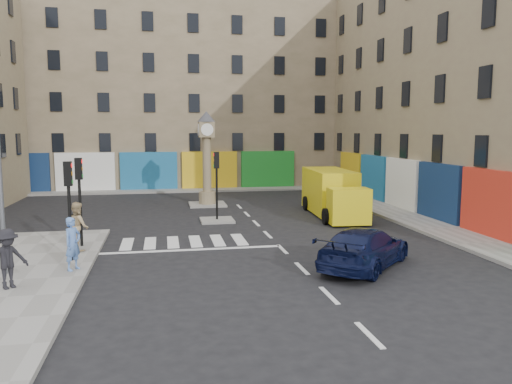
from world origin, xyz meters
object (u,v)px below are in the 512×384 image
object	(u,v)px
navy_sedan	(365,248)
traffic_light_left_near	(69,195)
yellow_van	(332,193)
pedestrian_tan	(78,226)
pedestrian_blue	(73,244)
clock_pillar	(207,152)
traffic_light_island	(217,174)
pedestrian_dark	(8,259)
traffic_light_left_far	(79,187)

from	to	relation	value
navy_sedan	traffic_light_left_near	bearing A→B (deg)	30.68
yellow_van	pedestrian_tan	size ratio (longest dim) A/B	3.73
traffic_light_left_near	pedestrian_blue	xyz separation A→B (m)	(0.30, -1.37, -1.54)
navy_sedan	clock_pillar	bearing A→B (deg)	-31.55
navy_sedan	pedestrian_blue	xyz separation A→B (m)	(-10.28, 1.07, 0.34)
traffic_light_island	pedestrian_tan	world-z (taller)	traffic_light_island
yellow_van	pedestrian_blue	xyz separation A→B (m)	(-12.87, -9.87, -0.23)
navy_sedan	traffic_light_island	bearing A→B (deg)	-23.63
navy_sedan	yellow_van	size ratio (longest dim) A/B	0.69
clock_pillar	pedestrian_blue	bearing A→B (deg)	-111.58
traffic_light_island	clock_pillar	world-z (taller)	clock_pillar
clock_pillar	yellow_van	xyz separation A→B (m)	(6.87, -5.30, -2.24)
traffic_light_left_near	clock_pillar	xyz separation A→B (m)	(6.30, 13.80, 0.93)
traffic_light_island	clock_pillar	xyz separation A→B (m)	(0.00, 6.00, 0.96)
navy_sedan	yellow_van	xyz separation A→B (m)	(2.59, 10.94, 0.57)
pedestrian_tan	traffic_light_island	bearing A→B (deg)	-74.78
yellow_van	pedestrian_dark	world-z (taller)	yellow_van
yellow_van	pedestrian_tan	world-z (taller)	yellow_van
traffic_light_island	clock_pillar	bearing A→B (deg)	90.00
traffic_light_left_far	pedestrian_dark	distance (m)	5.90
clock_pillar	pedestrian_dark	xyz separation A→B (m)	(-7.60, -16.95, -2.47)
traffic_light_left_far	yellow_van	bearing A→B (deg)	24.85
clock_pillar	navy_sedan	world-z (taller)	clock_pillar
traffic_light_island	pedestrian_tan	size ratio (longest dim) A/B	1.87
traffic_light_left_far	clock_pillar	size ratio (longest dim) A/B	0.61
traffic_light_island	pedestrian_dark	bearing A→B (deg)	-124.76
traffic_light_island	navy_sedan	size ratio (longest dim) A/B	0.73
traffic_light_left_far	traffic_light_island	distance (m)	8.30
navy_sedan	pedestrian_dark	distance (m)	11.91
clock_pillar	pedestrian_tan	distance (m)	13.94
clock_pillar	pedestrian_tan	bearing A→B (deg)	-117.32
navy_sedan	pedestrian_tan	xyz separation A→B (m)	(-10.58, 4.04, 0.40)
pedestrian_blue	pedestrian_dark	world-z (taller)	same
traffic_light_left_far	pedestrian_tan	size ratio (longest dim) A/B	1.87
traffic_light_left_far	pedestrian_tan	xyz separation A→B (m)	(-0.00, -0.80, -1.48)
yellow_van	traffic_light_left_near	bearing A→B (deg)	-143.35
traffic_light_island	yellow_van	size ratio (longest dim) A/B	0.50
clock_pillar	traffic_light_left_near	bearing A→B (deg)	-114.55
yellow_van	traffic_light_left_far	bearing A→B (deg)	-151.34
traffic_light_left_far	pedestrian_tan	world-z (taller)	traffic_light_left_far
pedestrian_dark	navy_sedan	bearing A→B (deg)	-36.58
yellow_van	pedestrian_dark	distance (m)	18.58
clock_pillar	pedestrian_dark	size ratio (longest dim) A/B	3.28
yellow_van	pedestrian_tan	distance (m)	14.87
pedestrian_tan	pedestrian_dark	bearing A→B (deg)	135.37
traffic_light_left_near	pedestrian_blue	size ratio (longest dim) A/B	1.99
clock_pillar	yellow_van	distance (m)	8.96
yellow_van	navy_sedan	bearing A→B (deg)	-99.48
traffic_light_left_near	traffic_light_left_far	xyz separation A→B (m)	(0.00, 2.40, 0.00)
traffic_light_island	yellow_van	distance (m)	7.02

